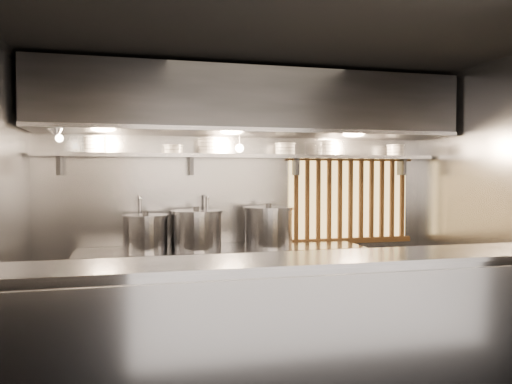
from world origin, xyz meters
name	(u,v)px	position (x,y,z in m)	size (l,w,h in m)	color
floor	(280,370)	(0.00, 0.00, 0.00)	(4.50, 4.50, 0.00)	black
ceiling	(281,41)	(0.00, 0.00, 2.80)	(4.50, 4.50, 0.00)	black
wall_back	(243,199)	(0.00, 1.50, 1.40)	(4.50, 4.50, 0.00)	gray
wall_right	(505,203)	(2.25, 0.00, 1.40)	(3.00, 3.00, 0.00)	gray
serving_counter	(322,340)	(0.00, -0.96, 0.57)	(4.50, 0.56, 1.13)	gray
cooking_bench	(223,290)	(-0.30, 1.13, 0.45)	(3.00, 0.70, 0.90)	gray
bowl_shelf	(246,156)	(0.00, 1.32, 1.88)	(4.40, 0.34, 0.04)	gray
exhaust_hood	(251,104)	(0.00, 1.10, 2.42)	(4.40, 0.81, 0.65)	#2D2D30
wood_screen	(350,199)	(1.30, 1.45, 1.38)	(1.56, 0.09, 1.04)	#FFCD72
faucet_left	(140,209)	(-1.15, 1.37, 1.31)	(0.04, 0.30, 0.50)	silver
faucet_right	(205,208)	(-0.45, 1.37, 1.31)	(0.04, 0.30, 0.50)	silver
heat_lamp	(56,132)	(-1.90, 0.85, 2.07)	(0.25, 0.35, 0.20)	gray
pendant_bulb	(240,148)	(-0.10, 1.20, 1.96)	(0.09, 0.09, 0.19)	#2D2D30
stock_pot_left	(196,229)	(-0.58, 1.13, 1.10)	(0.64, 0.64, 0.44)	gray
stock_pot_mid	(145,232)	(-1.10, 1.15, 1.09)	(0.60, 0.60, 0.41)	gray
stock_pot_right	(269,226)	(0.21, 1.13, 1.12)	(0.59, 0.59, 0.47)	gray
bowl_stack_0	(94,145)	(-1.60, 1.32, 1.98)	(0.23, 0.23, 0.17)	white
bowl_stack_1	(174,149)	(-0.79, 1.32, 1.95)	(0.21, 0.21, 0.09)	white
bowl_stack_2	(208,146)	(-0.42, 1.32, 1.98)	(0.24, 0.24, 0.17)	white
bowl_stack_3	(285,149)	(0.45, 1.32, 1.97)	(0.23, 0.23, 0.13)	white
bowl_stack_4	(325,148)	(0.93, 1.32, 1.98)	(0.22, 0.22, 0.17)	white
bowl_stack_5	(396,150)	(1.82, 1.32, 1.97)	(0.21, 0.21, 0.13)	white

